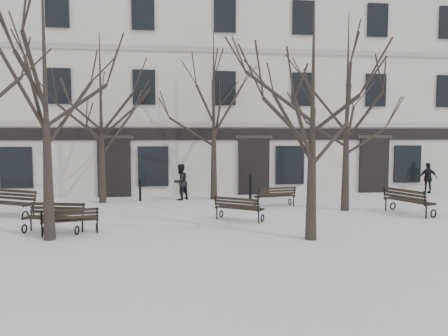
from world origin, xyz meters
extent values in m
plane|color=silver|center=(0.00, 0.00, 0.00)|extent=(100.00, 100.00, 0.00)
cube|color=silver|center=(0.00, 13.00, 5.50)|extent=(40.00, 10.00, 11.00)
cube|color=#A7A199|center=(0.00, 7.97, 3.60)|extent=(40.00, 0.12, 0.25)
cube|color=#A7A199|center=(0.00, 7.97, 7.30)|extent=(40.00, 0.12, 0.25)
cube|color=black|center=(0.00, 7.96, 3.10)|extent=(40.00, 0.10, 0.60)
cube|color=black|center=(-8.10, 7.95, 1.50)|extent=(1.50, 0.14, 2.00)
cube|color=black|center=(-3.50, 7.94, 1.45)|extent=(1.60, 0.22, 2.90)
cube|color=#2D2B28|center=(-3.50, 7.90, 2.95)|extent=(1.90, 0.08, 0.18)
cube|color=black|center=(-1.60, 7.95, 1.50)|extent=(1.50, 0.14, 2.00)
cube|color=black|center=(3.50, 7.94, 1.45)|extent=(1.60, 0.22, 2.90)
cube|color=#2D2B28|center=(3.50, 7.90, 2.95)|extent=(1.90, 0.08, 0.18)
cube|color=black|center=(5.40, 7.95, 1.50)|extent=(1.50, 0.14, 2.00)
cube|color=black|center=(10.00, 7.94, 1.45)|extent=(1.60, 0.22, 2.90)
cube|color=#2D2B28|center=(10.00, 7.90, 2.95)|extent=(1.90, 0.08, 0.18)
cube|color=black|center=(11.90, 7.95, 1.50)|extent=(1.50, 0.14, 2.00)
cube|color=black|center=(-6.00, 7.95, 5.40)|extent=(1.10, 0.14, 1.70)
cube|color=black|center=(-6.00, 7.95, 9.00)|extent=(1.10, 0.14, 1.70)
cube|color=black|center=(-2.00, 7.95, 5.40)|extent=(1.10, 0.14, 1.70)
cube|color=black|center=(-2.00, 7.95, 9.00)|extent=(1.10, 0.14, 1.70)
cube|color=black|center=(2.00, 7.95, 5.40)|extent=(1.10, 0.14, 1.70)
cube|color=black|center=(2.00, 7.95, 9.00)|extent=(1.10, 0.14, 1.70)
cube|color=black|center=(6.00, 7.95, 5.40)|extent=(1.10, 0.14, 1.70)
cube|color=black|center=(6.00, 7.95, 9.00)|extent=(1.10, 0.14, 1.70)
cube|color=black|center=(10.00, 7.95, 5.40)|extent=(1.10, 0.14, 1.70)
cube|color=black|center=(10.00, 7.95, 9.00)|extent=(1.10, 0.14, 1.70)
cube|color=black|center=(14.00, 7.95, 5.40)|extent=(1.10, 0.14, 1.70)
cone|color=black|center=(-4.33, -0.83, 1.72)|extent=(0.34, 0.34, 3.43)
cone|color=black|center=(3.31, -1.76, 1.51)|extent=(0.34, 0.34, 3.03)
cone|color=black|center=(-3.81, 6.11, 1.58)|extent=(0.34, 0.34, 3.17)
cone|color=black|center=(1.29, 6.56, 1.66)|extent=(0.34, 0.34, 3.32)
cone|color=black|center=(6.27, 2.82, 1.65)|extent=(0.34, 0.34, 3.30)
torus|color=black|center=(-5.34, 0.14, 0.14)|extent=(0.13, 0.30, 0.30)
cylinder|color=black|center=(-5.25, 0.49, 0.23)|extent=(0.05, 0.05, 0.46)
cube|color=black|center=(-5.29, 0.31, 0.46)|extent=(0.19, 0.56, 0.05)
torus|color=black|center=(-3.66, -0.31, 0.14)|extent=(0.13, 0.30, 0.30)
cylinder|color=black|center=(-3.56, 0.05, 0.23)|extent=(0.05, 0.05, 0.46)
cube|color=black|center=(-3.61, -0.13, 0.46)|extent=(0.19, 0.56, 0.05)
cube|color=black|center=(-4.51, -0.13, 0.48)|extent=(1.81, 0.56, 0.04)
cube|color=black|center=(-4.47, 0.01, 0.48)|extent=(1.81, 0.56, 0.04)
cube|color=black|center=(-4.44, 0.15, 0.48)|extent=(1.81, 0.56, 0.04)
cube|color=black|center=(-4.40, 0.29, 0.48)|extent=(1.81, 0.56, 0.04)
cube|color=black|center=(-4.39, 0.33, 0.62)|extent=(1.79, 0.51, 0.09)
cube|color=black|center=(-4.38, 0.35, 0.74)|extent=(1.79, 0.51, 0.09)
cube|color=black|center=(-4.38, 0.37, 0.86)|extent=(1.79, 0.51, 0.09)
cylinder|color=black|center=(-5.23, 0.57, 0.67)|extent=(0.08, 0.15, 0.51)
cylinder|color=black|center=(-3.54, 0.13, 0.67)|extent=(0.08, 0.15, 0.51)
torus|color=black|center=(-3.14, 0.15, 0.13)|extent=(0.10, 0.28, 0.27)
cylinder|color=black|center=(-3.07, -0.18, 0.21)|extent=(0.05, 0.05, 0.42)
cube|color=black|center=(-3.11, -0.01, 0.42)|extent=(0.16, 0.51, 0.05)
torus|color=black|center=(-4.70, -0.19, 0.13)|extent=(0.10, 0.28, 0.27)
cylinder|color=black|center=(-4.63, -0.52, 0.21)|extent=(0.05, 0.05, 0.42)
cube|color=black|center=(-4.67, -0.36, 0.42)|extent=(0.16, 0.51, 0.05)
cube|color=black|center=(-3.93, 0.02, 0.44)|extent=(1.67, 0.45, 0.03)
cube|color=black|center=(-3.90, -0.11, 0.44)|extent=(1.67, 0.45, 0.03)
cube|color=black|center=(-3.87, -0.24, 0.44)|extent=(1.67, 0.45, 0.03)
cube|color=black|center=(-3.85, -0.37, 0.44)|extent=(1.67, 0.45, 0.03)
cube|color=black|center=(-3.84, -0.40, 0.56)|extent=(1.66, 0.40, 0.08)
cube|color=black|center=(-3.83, -0.42, 0.68)|extent=(1.66, 0.40, 0.08)
cube|color=black|center=(-3.83, -0.44, 0.79)|extent=(1.66, 0.40, 0.08)
cylinder|color=black|center=(-3.05, -0.25, 0.61)|extent=(0.07, 0.14, 0.47)
cylinder|color=black|center=(-4.61, -0.59, 0.61)|extent=(0.07, 0.14, 0.47)
torus|color=black|center=(2.45, 0.96, 0.14)|extent=(0.20, 0.26, 0.28)
cylinder|color=black|center=(2.25, 0.67, 0.22)|extent=(0.05, 0.05, 0.44)
cube|color=black|center=(2.35, 0.82, 0.44)|extent=(0.34, 0.47, 0.05)
torus|color=black|center=(1.09, 1.90, 0.14)|extent=(0.20, 0.26, 0.28)
cylinder|color=black|center=(0.89, 1.61, 0.22)|extent=(0.05, 0.05, 0.44)
cube|color=black|center=(0.99, 1.76, 0.44)|extent=(0.34, 0.47, 0.05)
cube|color=black|center=(1.79, 1.46, 0.46)|extent=(1.49, 1.07, 0.03)
cube|color=black|center=(1.71, 1.35, 0.46)|extent=(1.49, 1.07, 0.03)
cube|color=black|center=(1.64, 1.24, 0.46)|extent=(1.49, 1.07, 0.03)
cube|color=black|center=(1.56, 1.13, 0.46)|extent=(1.49, 1.07, 0.03)
cube|color=black|center=(1.54, 1.09, 0.58)|extent=(1.46, 1.02, 0.09)
cube|color=black|center=(1.52, 1.08, 0.70)|extent=(1.46, 1.02, 0.09)
cube|color=black|center=(1.51, 1.06, 0.82)|extent=(1.46, 1.02, 0.09)
cylinder|color=black|center=(2.20, 0.61, 0.63)|extent=(0.11, 0.14, 0.48)
cylinder|color=black|center=(0.85, 1.55, 0.63)|extent=(0.11, 0.14, 0.48)
torus|color=black|center=(-6.04, 2.49, 0.15)|extent=(0.20, 0.31, 0.32)
cylinder|color=black|center=(-5.85, 2.83, 0.25)|extent=(0.06, 0.06, 0.50)
cube|color=black|center=(-5.95, 2.66, 0.50)|extent=(0.34, 0.56, 0.06)
cube|color=black|center=(-6.88, 2.90, 0.52)|extent=(1.78, 1.05, 0.04)
cube|color=black|center=(-6.81, 3.04, 0.52)|extent=(1.78, 1.05, 0.04)
cube|color=black|center=(-6.73, 3.17, 0.52)|extent=(1.78, 1.05, 0.04)
cube|color=black|center=(-6.66, 3.31, 0.52)|extent=(1.78, 1.05, 0.04)
cube|color=black|center=(-6.64, 3.34, 0.66)|extent=(1.75, 0.99, 0.10)
cube|color=black|center=(-6.62, 3.37, 0.79)|extent=(1.75, 0.99, 0.10)
cube|color=black|center=(-6.61, 3.39, 0.92)|extent=(1.75, 0.99, 0.10)
cylinder|color=black|center=(-5.81, 2.91, 0.72)|extent=(0.11, 0.16, 0.55)
torus|color=black|center=(4.43, 4.44, 0.14)|extent=(0.10, 0.29, 0.28)
cylinder|color=black|center=(4.50, 4.10, 0.22)|extent=(0.05, 0.05, 0.44)
cube|color=black|center=(4.46, 4.27, 0.44)|extent=(0.15, 0.54, 0.05)
torus|color=black|center=(2.80, 4.13, 0.14)|extent=(0.10, 0.29, 0.28)
cylinder|color=black|center=(2.87, 3.78, 0.22)|extent=(0.05, 0.05, 0.44)
cube|color=black|center=(2.83, 3.95, 0.44)|extent=(0.15, 0.54, 0.05)
cube|color=black|center=(3.61, 4.32, 0.46)|extent=(1.74, 0.42, 0.03)
cube|color=black|center=(3.63, 4.19, 0.46)|extent=(1.74, 0.42, 0.03)
cube|color=black|center=(3.66, 4.05, 0.46)|extent=(1.74, 0.42, 0.03)
cube|color=black|center=(3.69, 3.92, 0.46)|extent=(1.74, 0.42, 0.03)
cube|color=black|center=(3.69, 3.88, 0.59)|extent=(1.73, 0.37, 0.09)
cube|color=black|center=(3.70, 3.86, 0.70)|extent=(1.73, 0.37, 0.09)
cube|color=black|center=(3.70, 3.84, 0.82)|extent=(1.73, 0.37, 0.09)
cylinder|color=black|center=(4.51, 4.02, 0.64)|extent=(0.06, 0.14, 0.49)
cylinder|color=black|center=(2.88, 3.71, 0.64)|extent=(0.06, 0.14, 0.49)
torus|color=black|center=(8.91, 0.90, 0.16)|extent=(0.32, 0.16, 0.32)
cylinder|color=black|center=(8.53, 0.76, 0.25)|extent=(0.06, 0.06, 0.50)
cube|color=black|center=(8.72, 0.83, 0.50)|extent=(0.60, 0.26, 0.06)
torus|color=black|center=(8.28, 2.69, 0.16)|extent=(0.32, 0.16, 0.32)
cylinder|color=black|center=(7.90, 2.55, 0.25)|extent=(0.06, 0.06, 0.50)
cube|color=black|center=(8.09, 2.62, 0.50)|extent=(0.60, 0.26, 0.06)
cube|color=black|center=(8.64, 1.81, 0.53)|extent=(0.76, 1.93, 0.04)
cube|color=black|center=(8.49, 1.76, 0.53)|extent=(0.76, 1.93, 0.04)
cube|color=black|center=(8.34, 1.70, 0.53)|extent=(0.76, 1.93, 0.04)
cube|color=black|center=(8.20, 1.65, 0.53)|extent=(0.76, 1.93, 0.04)
cube|color=black|center=(8.15, 1.64, 0.67)|extent=(0.71, 1.91, 0.10)
cube|color=black|center=(8.13, 1.63, 0.80)|extent=(0.71, 1.91, 0.10)
cube|color=black|center=(8.11, 1.62, 0.94)|extent=(0.71, 1.91, 0.10)
cylinder|color=black|center=(8.45, 0.73, 0.73)|extent=(0.17, 0.10, 0.56)
cylinder|color=black|center=(7.82, 2.53, 0.73)|extent=(0.17, 0.10, 0.56)
cylinder|color=black|center=(-2.16, 6.34, 0.48)|extent=(0.11, 0.11, 0.96)
sphere|color=black|center=(-2.16, 6.34, 0.97)|extent=(0.13, 0.13, 0.13)
cylinder|color=black|center=(3.05, 6.47, 0.55)|extent=(0.13, 0.13, 1.10)
sphere|color=black|center=(3.05, 6.47, 1.12)|extent=(0.15, 0.15, 0.15)
imported|color=black|center=(-0.29, 6.52, 0.00)|extent=(1.04, 1.04, 1.70)
imported|color=black|center=(12.65, 7.19, 0.00)|extent=(0.99, 0.52, 1.61)
camera|label=1|loc=(-0.83, -14.01, 3.09)|focal=35.00mm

